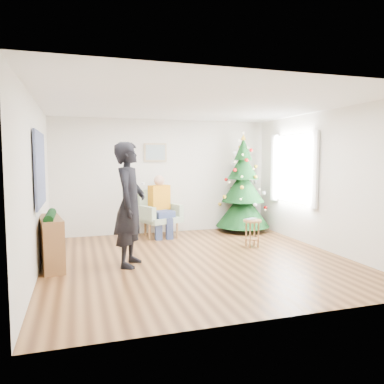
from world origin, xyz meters
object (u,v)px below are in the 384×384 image
object	(u,v)px
standing_man	(130,204)
console	(51,243)
armchair	(159,219)
stool	(252,233)
christmas_tree	(243,188)

from	to	relation	value
standing_man	console	size ratio (longest dim) A/B	1.98
standing_man	armchair	bearing A→B (deg)	-0.93
stool	standing_man	distance (m)	2.60
stool	christmas_tree	bearing A→B (deg)	71.94
standing_man	console	distance (m)	1.36
stool	armchair	xyz separation A→B (m)	(-1.52, 1.51, 0.11)
armchair	standing_man	size ratio (longest dim) A/B	0.52
christmas_tree	armchair	distance (m)	2.12
stool	armchair	distance (m)	2.14
stool	standing_man	xyz separation A→B (m)	(-2.44, -0.57, 0.72)
stool	console	xyz separation A→B (m)	(-3.64, -0.33, 0.13)
armchair	console	distance (m)	2.81
christmas_tree	stool	world-z (taller)	christmas_tree
christmas_tree	armchair	size ratio (longest dim) A/B	2.21
stool	armchair	bearing A→B (deg)	135.20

